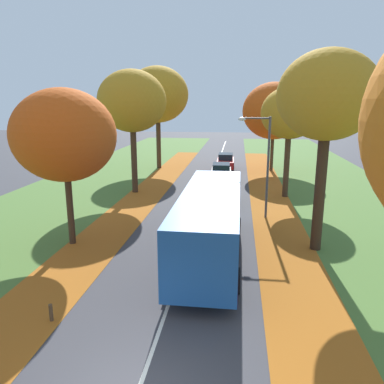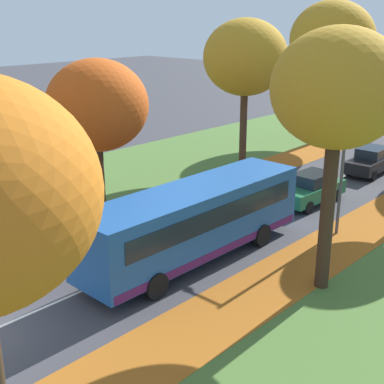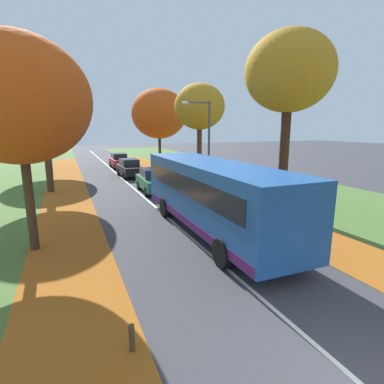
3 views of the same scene
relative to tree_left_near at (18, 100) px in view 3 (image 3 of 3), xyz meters
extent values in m
cube|color=#9E5619|center=(1.16, 4.54, -5.28)|extent=(2.80, 60.00, 0.00)
cube|color=#476B2D|center=(14.96, 10.54, -5.29)|extent=(12.00, 90.00, 0.01)
cube|color=#9E5619|center=(10.36, 4.54, -5.28)|extent=(2.80, 60.00, 0.00)
cube|color=silver|center=(5.76, 10.54, -5.29)|extent=(0.12, 80.00, 0.01)
cylinder|color=#422D1E|center=(0.00, 0.00, -3.54)|extent=(0.32, 0.32, 3.51)
ellipsoid|color=#C64C14|center=(0.00, 0.00, 0.01)|extent=(4.78, 4.78, 4.30)
cylinder|color=#422D1E|center=(0.17, 10.91, -2.80)|extent=(0.45, 0.45, 4.98)
ellipsoid|color=#B27F1E|center=(0.17, 10.91, 1.58)|extent=(5.05, 5.05, 4.54)
cylinder|color=#422D1E|center=(-0.25, 21.83, -2.69)|extent=(0.47, 0.47, 5.20)
ellipsoid|color=#B27F1E|center=(-0.25, 21.83, 2.25)|extent=(6.24, 6.24, 5.62)
cylinder|color=#382619|center=(11.77, 0.71, -2.57)|extent=(0.49, 0.49, 5.45)
ellipsoid|color=#B27F1E|center=(11.77, 0.71, 1.80)|extent=(4.36, 4.36, 3.92)
cylinder|color=#422D1E|center=(11.52, 10.87, -3.02)|extent=(0.41, 0.41, 4.54)
ellipsoid|color=#B27F1E|center=(11.52, 10.87, 0.76)|extent=(4.04, 4.04, 3.64)
cylinder|color=#422D1E|center=(11.40, 21.73, -3.47)|extent=(0.33, 0.33, 3.64)
ellipsoid|color=#C64C14|center=(11.40, 21.73, 0.65)|extent=(6.16, 6.16, 5.55)
cylinder|color=#4C3823|center=(2.24, -6.53, -5.00)|extent=(0.12, 0.12, 0.58)
cylinder|color=#47474C|center=(9.76, 5.48, -2.29)|extent=(0.14, 0.14, 6.00)
cylinder|color=#47474C|center=(8.96, 5.48, 0.61)|extent=(1.60, 0.10, 0.10)
ellipsoid|color=silver|center=(8.16, 5.48, 0.56)|extent=(0.44, 0.28, 0.20)
cube|color=#1E5199|center=(6.88, -0.75, -3.56)|extent=(2.55, 10.41, 2.50)
cube|color=#19232D|center=(6.86, -5.89, -3.21)|extent=(2.30, 0.11, 1.30)
cube|color=#19232D|center=(6.88, -0.75, -3.16)|extent=(2.59, 9.16, 0.80)
cube|color=#4C1951|center=(6.88, -0.75, -4.63)|extent=(2.57, 10.20, 0.32)
cylinder|color=black|center=(8.05, -3.98, -4.81)|extent=(0.30, 0.96, 0.96)
cylinder|color=black|center=(5.68, -3.97, -4.81)|extent=(0.30, 0.96, 0.96)
cylinder|color=black|center=(8.08, 2.11, -4.81)|extent=(0.30, 0.96, 0.96)
cylinder|color=black|center=(5.71, 2.12, -4.81)|extent=(0.30, 0.96, 0.96)
cube|color=#1E6038|center=(6.78, 8.10, -4.62)|extent=(1.86, 4.26, 0.70)
cube|color=#19232D|center=(6.78, 8.25, -3.97)|extent=(1.52, 2.07, 0.60)
cylinder|color=black|center=(7.51, 6.77, -4.97)|extent=(0.24, 0.65, 0.64)
cylinder|color=black|center=(5.95, 6.83, -4.97)|extent=(0.24, 0.65, 0.64)
cylinder|color=black|center=(7.61, 9.37, -4.97)|extent=(0.24, 0.65, 0.64)
cylinder|color=black|center=(6.05, 9.43, -4.97)|extent=(0.24, 0.65, 0.64)
cube|color=black|center=(6.60, 15.36, -4.62)|extent=(1.84, 4.26, 0.70)
cube|color=#19232D|center=(6.59, 15.51, -3.97)|extent=(1.51, 2.06, 0.60)
cylinder|color=black|center=(7.43, 14.08, -4.97)|extent=(0.24, 0.65, 0.64)
cylinder|color=black|center=(5.86, 14.03, -4.97)|extent=(0.24, 0.65, 0.64)
cylinder|color=black|center=(7.34, 16.69, -4.97)|extent=(0.24, 0.65, 0.64)
cylinder|color=black|center=(5.77, 16.63, -4.97)|extent=(0.24, 0.65, 0.64)
cube|color=#B21919|center=(6.75, 21.88, -4.62)|extent=(1.75, 4.22, 0.70)
cube|color=#19232D|center=(6.74, 22.03, -3.97)|extent=(1.47, 2.03, 0.60)
cylinder|color=black|center=(7.54, 20.59, -4.97)|extent=(0.23, 0.64, 0.64)
cylinder|color=black|center=(5.98, 20.57, -4.97)|extent=(0.23, 0.64, 0.64)
cylinder|color=black|center=(7.51, 23.19, -4.97)|extent=(0.23, 0.64, 0.64)
cylinder|color=black|center=(5.95, 23.17, -4.97)|extent=(0.23, 0.64, 0.64)
camera|label=1|loc=(7.99, -16.54, 1.51)|focal=35.00mm
camera|label=2|loc=(20.14, -15.07, 4.08)|focal=50.00mm
camera|label=3|loc=(1.32, -11.80, -0.90)|focal=28.00mm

